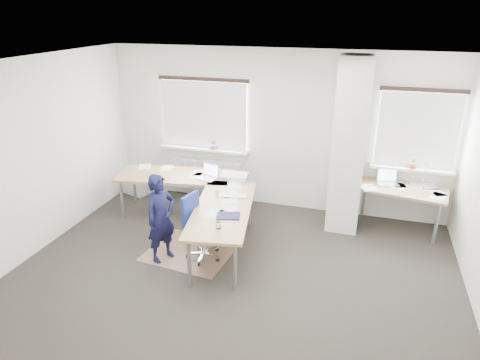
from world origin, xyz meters
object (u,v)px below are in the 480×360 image
(desk_main, at_px, (201,192))
(desk_side, at_px, (401,190))
(task_chair, at_px, (201,241))
(person, at_px, (161,218))

(desk_main, xyz_separation_m, desk_side, (3.04, 1.00, -0.01))
(task_chair, xyz_separation_m, person, (-0.51, -0.21, 0.39))
(task_chair, relative_size, person, 0.73)
(desk_main, xyz_separation_m, person, (-0.23, -0.95, -0.04))
(desk_side, relative_size, person, 1.15)
(task_chair, height_order, person, person)
(desk_side, bearing_deg, desk_main, -151.76)
(desk_main, relative_size, desk_side, 1.88)
(desk_main, distance_m, task_chair, 0.91)
(desk_main, relative_size, task_chair, 2.93)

